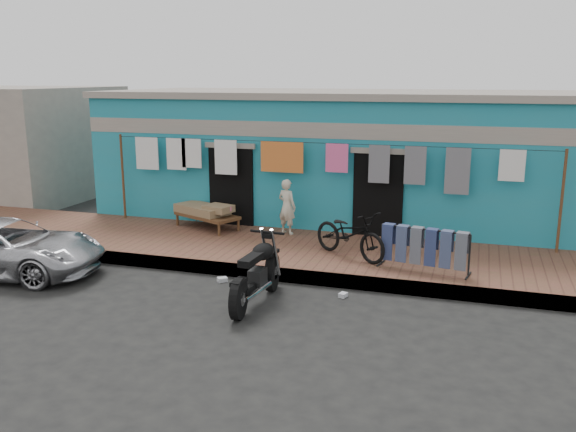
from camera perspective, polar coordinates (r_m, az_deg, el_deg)
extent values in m
plane|color=black|center=(10.06, -3.49, -8.86)|extent=(80.00, 80.00, 0.00)
cube|color=brown|center=(12.71, 1.37, -3.54)|extent=(28.00, 3.00, 0.25)
cube|color=gray|center=(11.38, -0.69, -5.52)|extent=(28.00, 0.10, 0.25)
cube|color=teal|center=(16.20, 5.38, 5.35)|extent=(12.00, 5.00, 3.20)
cube|color=#9E9384|center=(13.74, 3.26, 8.00)|extent=(12.00, 0.14, 0.35)
cube|color=#9E9384|center=(16.07, 5.50, 11.29)|extent=(12.20, 5.20, 0.16)
cube|color=black|center=(14.57, -5.31, 2.30)|extent=(1.10, 0.10, 2.10)
cube|color=black|center=(13.61, 8.40, 1.45)|extent=(1.10, 0.10, 2.10)
cube|color=#9E9384|center=(21.40, -24.96, 6.32)|extent=(6.00, 5.00, 3.40)
cylinder|color=brown|center=(15.62, -15.19, 3.55)|extent=(0.06, 0.06, 2.10)
cylinder|color=brown|center=(13.27, 24.23, 1.25)|extent=(0.06, 0.06, 2.10)
cylinder|color=black|center=(13.46, 2.92, 6.84)|extent=(10.00, 0.01, 0.01)
cube|color=silver|center=(15.17, -13.05, 5.73)|extent=(0.60, 0.02, 0.78)
cube|color=silver|center=(14.78, -10.42, 5.73)|extent=(0.50, 0.02, 0.75)
cube|color=silver|center=(14.60, -9.02, 5.82)|extent=(0.50, 0.02, 0.69)
cube|color=silver|center=(14.24, -5.85, 5.49)|extent=(0.55, 0.02, 0.81)
cube|color=#CC4C26|center=(13.74, -0.58, 5.53)|extent=(1.00, 0.02, 0.69)
cube|color=#E45793|center=(13.40, 4.59, 5.43)|extent=(0.50, 0.02, 0.63)
cube|color=slate|center=(13.24, 8.52, 4.82)|extent=(0.45, 0.02, 0.82)
cube|color=slate|center=(13.14, 11.80, 4.65)|extent=(0.45, 0.02, 0.81)
cube|color=slate|center=(13.10, 15.57, 4.06)|extent=(0.50, 0.02, 0.97)
cube|color=silver|center=(13.08, 20.23, 4.46)|extent=(0.50, 0.02, 0.64)
imported|color=#B0B0B5|center=(12.90, -24.98, -2.62)|extent=(4.05, 2.27, 1.08)
imported|color=beige|center=(13.66, -0.10, 0.88)|extent=(0.53, 0.44, 1.25)
imported|color=black|center=(11.95, 5.84, -1.17)|extent=(1.85, 1.48, 1.16)
cube|color=silver|center=(11.46, -6.17, -5.93)|extent=(0.22, 0.22, 0.08)
cube|color=silver|center=(10.67, 5.18, -7.37)|extent=(0.15, 0.17, 0.07)
cube|color=silver|center=(11.18, -2.56, -6.35)|extent=(0.17, 0.20, 0.07)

